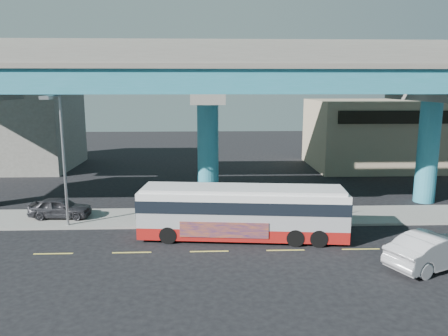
{
  "coord_description": "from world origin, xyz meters",
  "views": [
    {
      "loc": [
        -0.09,
        -21.78,
        8.5
      ],
      "look_at": [
        0.94,
        4.0,
        3.6
      ],
      "focal_mm": 35.0,
      "sensor_mm": 36.0,
      "label": 1
    }
  ],
  "objects_px": {
    "transit_bus": "(243,211)",
    "stop_sign": "(320,196)",
    "parked_car": "(60,208)",
    "sedan": "(435,250)",
    "street_lamp": "(59,142)"
  },
  "relations": [
    {
      "from": "transit_bus",
      "to": "sedan",
      "type": "height_order",
      "value": "transit_bus"
    },
    {
      "from": "sedan",
      "to": "parked_car",
      "type": "height_order",
      "value": "sedan"
    },
    {
      "from": "street_lamp",
      "to": "transit_bus",
      "type": "bearing_deg",
      "value": -9.79
    },
    {
      "from": "transit_bus",
      "to": "sedan",
      "type": "distance_m",
      "value": 9.8
    },
    {
      "from": "parked_car",
      "to": "street_lamp",
      "type": "relative_size",
      "value": 0.49
    },
    {
      "from": "transit_bus",
      "to": "parked_car",
      "type": "bearing_deg",
      "value": 167.14
    },
    {
      "from": "transit_bus",
      "to": "parked_car",
      "type": "distance_m",
      "value": 12.05
    },
    {
      "from": "parked_car",
      "to": "stop_sign",
      "type": "height_order",
      "value": "stop_sign"
    },
    {
      "from": "sedan",
      "to": "parked_car",
      "type": "bearing_deg",
      "value": 43.12
    },
    {
      "from": "parked_car",
      "to": "stop_sign",
      "type": "xyz_separation_m",
      "value": [
        16.41,
        -1.35,
        0.96
      ]
    },
    {
      "from": "sedan",
      "to": "stop_sign",
      "type": "bearing_deg",
      "value": 3.78
    },
    {
      "from": "transit_bus",
      "to": "stop_sign",
      "type": "distance_m",
      "value": 5.65
    },
    {
      "from": "transit_bus",
      "to": "street_lamp",
      "type": "bearing_deg",
      "value": 176.27
    },
    {
      "from": "transit_bus",
      "to": "stop_sign",
      "type": "relative_size",
      "value": 5.15
    },
    {
      "from": "transit_bus",
      "to": "parked_car",
      "type": "xyz_separation_m",
      "value": [
        -11.37,
        3.9,
        -0.81
      ]
    }
  ]
}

